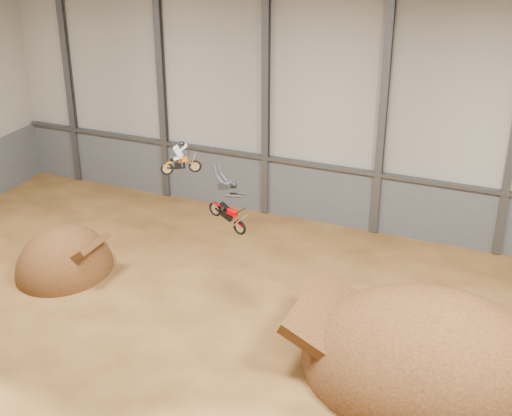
% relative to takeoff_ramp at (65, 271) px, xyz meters
% --- Properties ---
extents(floor, '(40.00, 40.00, 0.00)m').
position_rel_takeoff_ramp_xyz_m(floor, '(10.13, -4.35, 0.00)').
color(floor, '#543416').
rests_on(floor, ground).
extents(back_wall, '(40.00, 0.10, 14.00)m').
position_rel_takeoff_ramp_xyz_m(back_wall, '(10.13, 10.65, 7.00)').
color(back_wall, '#9F998D').
rests_on(back_wall, ground).
extents(ceiling, '(40.00, 40.00, 0.00)m').
position_rel_takeoff_ramp_xyz_m(ceiling, '(10.13, -4.35, 14.00)').
color(ceiling, black).
rests_on(ceiling, back_wall).
extents(lower_band_back, '(39.80, 0.18, 3.50)m').
position_rel_takeoff_ramp_xyz_m(lower_band_back, '(10.13, 10.55, 1.75)').
color(lower_band_back, '#52555A').
rests_on(lower_band_back, ground).
extents(steel_rail, '(39.80, 0.35, 0.20)m').
position_rel_takeoff_ramp_xyz_m(steel_rail, '(10.13, 10.40, 3.55)').
color(steel_rail, '#47494F').
rests_on(steel_rail, lower_band_back).
extents(steel_column_0, '(0.40, 0.36, 13.90)m').
position_rel_takeoff_ramp_xyz_m(steel_column_0, '(-6.53, 10.45, 7.00)').
color(steel_column_0, '#47494F').
rests_on(steel_column_0, ground).
extents(steel_column_1, '(0.40, 0.36, 13.90)m').
position_rel_takeoff_ramp_xyz_m(steel_column_1, '(0.13, 10.45, 7.00)').
color(steel_column_1, '#47494F').
rests_on(steel_column_1, ground).
extents(steel_column_2, '(0.40, 0.36, 13.90)m').
position_rel_takeoff_ramp_xyz_m(steel_column_2, '(6.80, 10.45, 7.00)').
color(steel_column_2, '#47494F').
rests_on(steel_column_2, ground).
extents(steel_column_3, '(0.40, 0.36, 13.90)m').
position_rel_takeoff_ramp_xyz_m(steel_column_3, '(13.47, 10.45, 7.00)').
color(steel_column_3, '#47494F').
rests_on(steel_column_3, ground).
extents(takeoff_ramp, '(4.65, 5.37, 4.65)m').
position_rel_takeoff_ramp_xyz_m(takeoff_ramp, '(0.00, 0.00, 0.00)').
color(takeoff_ramp, '#3D210F').
rests_on(takeoff_ramp, ground).
extents(landing_ramp, '(10.54, 9.32, 6.08)m').
position_rel_takeoff_ramp_xyz_m(landing_ramp, '(18.63, -1.01, 0.00)').
color(landing_ramp, '#3D210F').
rests_on(landing_ramp, ground).
extents(fmx_rider_a, '(2.13, 1.60, 1.85)m').
position_rel_takeoff_ramp_xyz_m(fmx_rider_a, '(5.97, 1.94, 6.45)').
color(fmx_rider_a, '#DD5F00').
extents(fmx_rider_b, '(3.55, 1.70, 3.21)m').
position_rel_takeoff_ramp_xyz_m(fmx_rider_b, '(9.22, -0.18, 5.71)').
color(fmx_rider_b, '#B80002').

